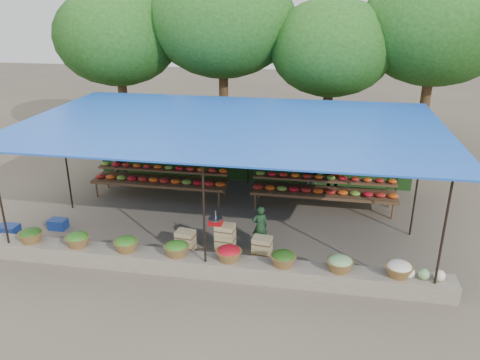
% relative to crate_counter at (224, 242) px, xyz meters
% --- Properties ---
extents(ground, '(60.00, 60.00, 0.00)m').
position_rel_crate_counter_xyz_m(ground, '(-0.18, 1.80, -0.31)').
color(ground, brown).
rests_on(ground, ground).
extents(stone_curb, '(10.60, 0.55, 0.40)m').
position_rel_crate_counter_xyz_m(stone_curb, '(-0.18, -0.95, -0.11)').
color(stone_curb, '#6B6156').
rests_on(stone_curb, ground).
extents(stall_canopy, '(10.80, 6.60, 2.82)m').
position_rel_crate_counter_xyz_m(stall_canopy, '(-0.18, 1.86, 2.36)').
color(stall_canopy, black).
rests_on(stall_canopy, ground).
extents(produce_baskets, '(8.98, 0.58, 0.34)m').
position_rel_crate_counter_xyz_m(produce_baskets, '(-0.28, -0.95, 0.25)').
color(produce_baskets, brown).
rests_on(produce_baskets, stone_curb).
extents(netting_backdrop, '(10.60, 0.06, 2.50)m').
position_rel_crate_counter_xyz_m(netting_backdrop, '(-0.18, 4.95, 0.94)').
color(netting_backdrop, '#1E4418').
rests_on(netting_backdrop, ground).
extents(tree_row, '(16.51, 5.50, 7.12)m').
position_rel_crate_counter_xyz_m(tree_row, '(0.32, 7.88, 4.39)').
color(tree_row, '#392214').
rests_on(tree_row, ground).
extents(fruit_table_left, '(4.21, 0.95, 0.93)m').
position_rel_crate_counter_xyz_m(fruit_table_left, '(-2.67, 3.15, 0.30)').
color(fruit_table_left, '#48291C').
rests_on(fruit_table_left, ground).
extents(fruit_table_right, '(4.21, 0.95, 0.93)m').
position_rel_crate_counter_xyz_m(fruit_table_right, '(2.33, 3.15, 0.30)').
color(fruit_table_right, '#48291C').
rests_on(fruit_table_right, ground).
extents(crate_counter, '(2.38, 0.38, 0.77)m').
position_rel_crate_counter_xyz_m(crate_counter, '(0.00, 0.00, 0.00)').
color(crate_counter, tan).
rests_on(crate_counter, ground).
extents(weighing_scale, '(0.34, 0.34, 0.36)m').
position_rel_crate_counter_xyz_m(weighing_scale, '(-0.20, 0.00, 0.54)').
color(weighing_scale, red).
rests_on(weighing_scale, crate_counter).
extents(vendor_seated, '(0.46, 0.38, 1.08)m').
position_rel_crate_counter_xyz_m(vendor_seated, '(0.80, 0.52, 0.23)').
color(vendor_seated, '#1A3920').
rests_on(vendor_seated, ground).
extents(customer_left, '(0.98, 0.86, 1.68)m').
position_rel_crate_counter_xyz_m(customer_left, '(-4.30, 3.90, 0.53)').
color(customer_left, slate).
rests_on(customer_left, ground).
extents(customer_mid, '(1.23, 0.73, 1.87)m').
position_rel_crate_counter_xyz_m(customer_mid, '(1.94, 4.22, 0.63)').
color(customer_mid, slate).
rests_on(customer_mid, ground).
extents(customer_right, '(0.97, 0.41, 1.66)m').
position_rel_crate_counter_xyz_m(customer_right, '(2.58, 4.12, 0.52)').
color(customer_right, slate).
rests_on(customer_right, ground).
extents(blue_crate_front, '(0.51, 0.37, 0.31)m').
position_rel_crate_counter_xyz_m(blue_crate_front, '(-5.72, -0.13, -0.16)').
color(blue_crate_front, navy).
rests_on(blue_crate_front, ground).
extents(blue_crate_back, '(0.46, 0.34, 0.27)m').
position_rel_crate_counter_xyz_m(blue_crate_back, '(-4.67, 0.48, -0.17)').
color(blue_crate_back, navy).
rests_on(blue_crate_back, ground).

